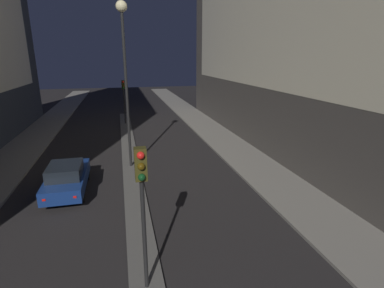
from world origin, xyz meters
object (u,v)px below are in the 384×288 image
(traffic_light_mid, at_px, (124,92))
(car_left_lane, at_px, (67,178))
(street_lamp, at_px, (124,51))
(traffic_light_near, at_px, (142,189))

(traffic_light_mid, height_order, car_left_lane, traffic_light_mid)
(traffic_light_mid, bearing_deg, street_lamp, -90.00)
(traffic_light_near, distance_m, street_lamp, 11.24)
(traffic_light_near, bearing_deg, car_left_lane, 113.07)
(traffic_light_near, height_order, traffic_light_mid, same)
(traffic_light_mid, distance_m, street_lamp, 13.15)
(traffic_light_near, relative_size, traffic_light_mid, 1.00)
(street_lamp, relative_size, car_left_lane, 2.09)
(traffic_light_near, bearing_deg, street_lamp, 90.00)
(car_left_lane, bearing_deg, traffic_light_near, -66.93)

